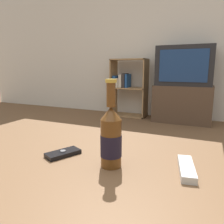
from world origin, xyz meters
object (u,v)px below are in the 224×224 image
Objects in this scene: bookshelf at (127,86)px; television at (185,66)px; remote_control at (187,168)px; tv_stand at (182,104)px; beer_bottle at (111,137)px; cell_phone at (63,153)px.

television is at bearing -4.62° from bookshelf.
television is 2.73m from remote_control.
beer_bottle is (0.10, -2.75, 0.32)m from tv_stand.
bookshelf is 7.42× the size of cell_phone.
cell_phone is at bearing 175.63° from remote_control.
remote_control is at bearing -83.47° from television.
television is (0.00, -0.00, 0.55)m from tv_stand.
bookshelf is 3.01m from remote_control.
beer_bottle is 1.69× the size of remote_control.
television is at bearing 92.02° from beer_bottle.
cell_phone is 0.40m from remote_control.
tv_stand is at bearing 90.00° from television.
beer_bottle is 0.23m from remote_control.
remote_control is (1.20, -2.76, 0.01)m from bookshelf.
remote_control is (0.21, 0.05, -0.08)m from beer_bottle.
television reaches higher than tv_stand.
bookshelf is (-0.89, 0.07, -0.32)m from television.
tv_stand is 2.77m from beer_bottle.
bookshelf is 6.03× the size of remote_control.
cell_phone is at bearing 177.68° from beer_bottle.
bookshelf is at bearing 102.33° from remote_control.
beer_bottle is (0.99, -2.82, 0.09)m from bookshelf.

